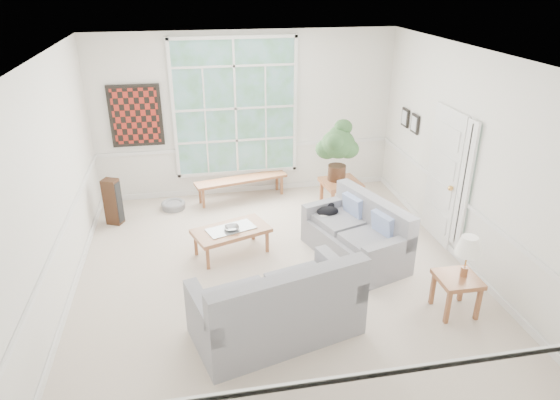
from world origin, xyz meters
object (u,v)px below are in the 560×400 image
Objects in this scene: coffee_table at (232,241)px; end_table at (340,198)px; loveseat_right at (355,230)px; loveseat_front at (276,296)px; side_table at (455,294)px.

end_table is (2.00, 1.00, 0.10)m from coffee_table.
loveseat_right is at bearing -98.34° from end_table.
loveseat_right is at bearing 30.36° from loveseat_front.
end_table is 3.00m from side_table.
loveseat_front is 3.03× the size of end_table.
coffee_table is 2.18× the size of side_table.
loveseat_front is 1.70× the size of coffee_table.
loveseat_front reaches higher than end_table.
loveseat_front is at bearing -153.03° from loveseat_right.
loveseat_front is (-1.45, -1.48, 0.06)m from loveseat_right.
side_table is (0.81, -1.50, -0.19)m from loveseat_right.
side_table is (2.26, -0.02, -0.26)m from loveseat_front.
loveseat_front is 1.97m from coffee_table.
end_table is at bearing 101.53° from side_table.
loveseat_right is 1.46m from end_table.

